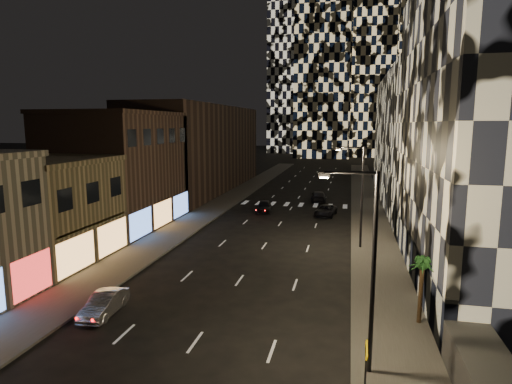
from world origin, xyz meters
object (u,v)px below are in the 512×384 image
at_px(car_dark_oncoming, 319,196).
at_px(car_dark_rightlane, 326,211).
at_px(ped_sign, 366,360).
at_px(streetlight_far, 360,190).
at_px(streetlight_near, 368,259).
at_px(car_silver_parked, 104,304).
at_px(car_dark_midlane, 264,206).
at_px(palm_tree, 422,268).

distance_m(car_dark_oncoming, car_dark_rightlane, 10.04).
distance_m(car_dark_oncoming, ped_sign, 45.80).
height_order(streetlight_far, car_dark_oncoming, streetlight_far).
xyz_separation_m(streetlight_near, car_silver_parked, (-14.68, 2.92, -4.70)).
bearing_deg(car_dark_rightlane, car_silver_parked, -102.61).
relative_size(car_dark_rightlane, ped_sign, 1.77).
bearing_deg(car_dark_rightlane, streetlight_near, -76.39).
bearing_deg(streetlight_far, car_dark_midlane, 129.26).
xyz_separation_m(streetlight_near, car_dark_midlane, (-11.36, 33.90, -4.60)).
height_order(streetlight_near, streetlight_far, same).
relative_size(car_dark_midlane, ped_sign, 1.66).
xyz_separation_m(car_dark_rightlane, palm_tree, (6.74, -27.77, 2.62)).
distance_m(streetlight_far, ped_sign, 22.54).
xyz_separation_m(car_dark_midlane, palm_tree, (14.50, -28.38, 2.52)).
xyz_separation_m(car_dark_midlane, car_dark_rightlane, (7.76, -0.61, -0.10)).
xyz_separation_m(car_dark_rightlane, ped_sign, (3.57, -35.57, 1.30)).
distance_m(car_dark_rightlane, ped_sign, 35.77).
xyz_separation_m(streetlight_near, car_dark_oncoming, (-5.15, 43.21, -4.62)).
bearing_deg(palm_tree, car_dark_oncoming, 102.42).
relative_size(streetlight_near, car_silver_parked, 2.28).
height_order(car_silver_parked, palm_tree, palm_tree).
relative_size(car_silver_parked, palm_tree, 1.04).
height_order(car_dark_midlane, palm_tree, palm_tree).
bearing_deg(streetlight_far, car_dark_oncoming, 102.52).
height_order(car_silver_parked, ped_sign, ped_sign).
xyz_separation_m(streetlight_far, palm_tree, (3.15, -14.48, -2.08)).
distance_m(streetlight_near, car_silver_parked, 15.69).
xyz_separation_m(car_silver_parked, car_dark_rightlane, (11.08, 30.37, 0.00)).
distance_m(car_silver_parked, car_dark_midlane, 31.15).
height_order(car_dark_midlane, car_dark_oncoming, car_dark_midlane).
xyz_separation_m(car_silver_parked, ped_sign, (14.65, -5.21, 1.30)).
distance_m(car_dark_midlane, car_dark_oncoming, 11.19).
xyz_separation_m(car_dark_midlane, ped_sign, (11.33, -36.18, 1.20)).
height_order(ped_sign, palm_tree, palm_tree).
bearing_deg(car_dark_oncoming, car_silver_parked, 74.11).
distance_m(car_silver_parked, car_dark_oncoming, 41.40).
bearing_deg(car_silver_parked, car_dark_rightlane, 66.24).
relative_size(car_dark_oncoming, car_dark_rightlane, 1.07).
distance_m(car_dark_midlane, car_dark_rightlane, 7.78).
bearing_deg(car_dark_midlane, streetlight_near, -79.41).
bearing_deg(car_silver_parked, streetlight_near, -14.96).
bearing_deg(ped_sign, car_dark_rightlane, 94.30).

